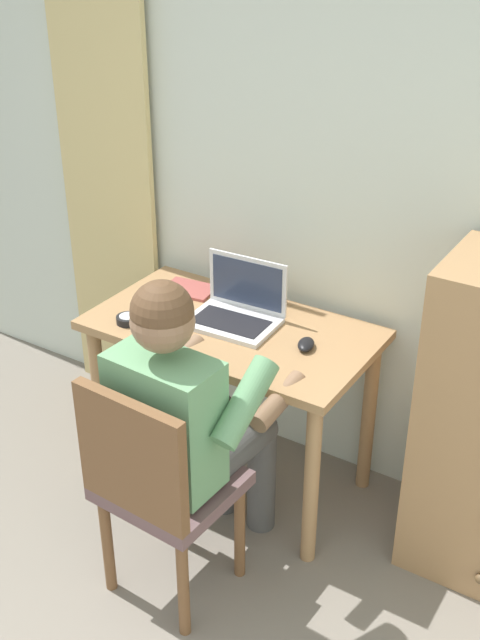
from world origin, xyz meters
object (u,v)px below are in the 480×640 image
object	(u,v)px
computer_mouse	(306,344)
person_seated	(190,411)
chair	(157,483)
desk	(232,352)
notebook_pad	(189,289)
desk_clock	(128,319)
laptop	(237,309)

from	to	relation	value
computer_mouse	person_seated	bearing A→B (deg)	-128.12
chair	person_seated	bearing A→B (deg)	87.24
person_seated	desk	bearing A→B (deg)	106.73
desk	notebook_pad	bearing A→B (deg)	152.97
desk	person_seated	world-z (taller)	person_seated
chair	computer_mouse	world-z (taller)	chair
desk_clock	notebook_pad	bearing A→B (deg)	83.90
desk	laptop	xyz separation A→B (m)	(-0.01, 0.05, 0.17)
person_seated	notebook_pad	bearing A→B (deg)	125.45
chair	laptop	world-z (taller)	laptop
chair	laptop	bearing A→B (deg)	101.30
person_seated	desk_clock	world-z (taller)	person_seated
person_seated	notebook_pad	size ratio (longest dim) A/B	5.75
desk_clock	desk	bearing A→B (deg)	28.87
chair	laptop	distance (m)	0.79
laptop	computer_mouse	bearing A→B (deg)	-8.08
chair	computer_mouse	size ratio (longest dim) A/B	8.89
desk	chair	xyz separation A→B (m)	(0.14, -0.67, -0.12)
computer_mouse	chair	bearing A→B (deg)	-123.76
notebook_pad	person_seated	bearing A→B (deg)	-61.58
laptop	notebook_pad	world-z (taller)	laptop
desk	computer_mouse	bearing A→B (deg)	0.28
chair	computer_mouse	xyz separation A→B (m)	(0.18, 0.67, 0.25)
person_seated	desk_clock	bearing A→B (deg)	149.61
laptop	desk_clock	distance (m)	0.43
chair	notebook_pad	bearing A→B (deg)	118.58
person_seated	computer_mouse	size ratio (longest dim) A/B	12.07
computer_mouse	notebook_pad	xyz separation A→B (m)	(-0.64, 0.16, -0.01)
laptop	notebook_pad	xyz separation A→B (m)	(-0.31, 0.11, -0.05)
notebook_pad	laptop	bearing A→B (deg)	-27.07
computer_mouse	notebook_pad	distance (m)	0.66
laptop	computer_mouse	world-z (taller)	laptop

